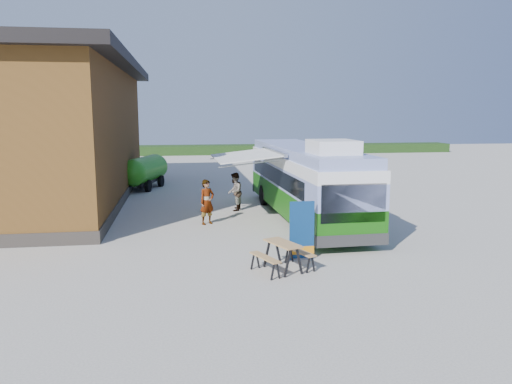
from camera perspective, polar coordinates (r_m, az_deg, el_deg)
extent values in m
plane|color=#BCB7AD|center=(19.24, 2.07, -5.23)|extent=(100.00, 100.00, 0.00)
cube|color=brown|center=(29.19, -22.67, 5.97)|extent=(8.00, 20.00, 7.00)
cube|color=black|center=(29.26, -23.14, 13.31)|extent=(9.60, 21.20, 0.50)
cube|color=#332D28|center=(29.51, -22.28, -0.34)|extent=(8.10, 20.10, 0.50)
cube|color=#264419|center=(57.62, 2.89, 4.94)|extent=(40.00, 3.00, 1.00)
cube|color=#1E7213|center=(22.68, 5.48, -0.69)|extent=(2.89, 12.22, 1.11)
cube|color=#8493CE|center=(22.53, 5.51, 1.85)|extent=(2.89, 12.22, 0.91)
cube|color=black|center=(22.71, 2.12, 1.95)|extent=(0.34, 10.12, 0.71)
cube|color=black|center=(23.38, 8.14, 2.07)|extent=(0.34, 10.12, 0.71)
cube|color=white|center=(22.45, 5.54, 3.58)|extent=(2.89, 12.22, 0.46)
cube|color=#8493CE|center=(22.42, 5.56, 4.67)|extent=(2.73, 12.01, 0.41)
cube|color=white|center=(18.72, 8.80, 5.11)|extent=(1.67, 1.87, 0.51)
cube|color=black|center=(16.89, 11.09, -1.28)|extent=(2.28, 0.13, 1.32)
cube|color=#2D2D2D|center=(17.21, 10.89, -5.40)|extent=(2.59, 0.28, 0.41)
cube|color=#2D2D2D|center=(28.49, 2.19, 0.55)|extent=(2.59, 0.28, 0.41)
cylinder|color=black|center=(18.64, 5.44, -4.14)|extent=(0.33, 1.02, 1.01)
cylinder|color=black|center=(19.38, 11.99, -3.78)|extent=(0.33, 1.02, 1.01)
cylinder|color=black|center=(25.89, 0.89, -0.32)|extent=(0.33, 1.02, 1.01)
cylinder|color=black|center=(26.42, 5.77, -0.17)|extent=(0.33, 1.02, 1.01)
cube|color=white|center=(22.13, -1.30, 3.77)|extent=(2.76, 4.31, 0.33)
cube|color=#A5A8AD|center=(22.36, 2.06, 4.31)|extent=(0.28, 4.54, 0.15)
cylinder|color=#A5A8AD|center=(20.35, -0.49, 3.01)|extent=(2.74, 0.13, 0.34)
cylinder|color=#A5A8AD|center=(23.93, -1.98, 3.94)|extent=(2.74, 0.13, 0.34)
cube|color=navy|center=(16.29, 5.26, -4.42)|extent=(0.82, 0.05, 1.94)
cube|color=orange|center=(16.46, 5.22, -6.65)|extent=(0.84, 0.06, 0.27)
cube|color=#A5A8AD|center=(16.54, 5.21, -7.59)|extent=(0.59, 0.20, 0.06)
cylinder|color=#A5A8AD|center=(16.31, 5.24, -4.40)|extent=(0.02, 0.02, 1.94)
cube|color=#B08053|center=(15.15, 3.08, -5.87)|extent=(1.05, 1.49, 0.05)
cube|color=#B08053|center=(14.92, 1.04, -7.47)|extent=(0.78, 1.38, 0.04)
cube|color=#B08053|center=(15.59, 5.01, -6.77)|extent=(0.78, 1.38, 0.04)
cube|color=black|center=(14.71, 3.65, -8.11)|extent=(0.07, 0.07, 0.85)
cube|color=black|center=(14.93, 4.97, -7.86)|extent=(0.07, 0.07, 0.85)
cube|color=black|center=(15.62, 1.26, -7.05)|extent=(0.07, 0.07, 0.85)
cube|color=black|center=(15.84, 2.54, -6.83)|extent=(0.07, 0.07, 0.85)
imported|color=#999999|center=(21.39, -5.62, -1.14)|extent=(0.84, 0.77, 1.93)
imported|color=#999999|center=(24.24, -2.44, 0.03)|extent=(0.93, 1.07, 1.86)
cylinder|color=#298A19|center=(31.78, -12.60, 2.52)|extent=(2.65, 3.91, 1.61)
sphere|color=#298A19|center=(30.14, -13.88, 2.11)|extent=(1.61, 1.61, 1.61)
sphere|color=#298A19|center=(33.43, -11.45, 2.88)|extent=(1.61, 1.61, 1.61)
cube|color=black|center=(31.87, -12.55, 1.24)|extent=(2.20, 3.91, 0.18)
cube|color=black|center=(29.75, -14.23, 0.53)|extent=(0.44, 1.05, 0.09)
cylinder|color=black|center=(31.15, -14.35, 0.74)|extent=(0.44, 0.75, 0.72)
cylinder|color=black|center=(30.67, -12.21, 0.69)|extent=(0.44, 0.75, 0.72)
cylinder|color=black|center=(33.11, -12.86, 1.29)|extent=(0.44, 0.75, 0.72)
cylinder|color=black|center=(32.65, -10.82, 1.25)|extent=(0.44, 0.75, 0.72)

